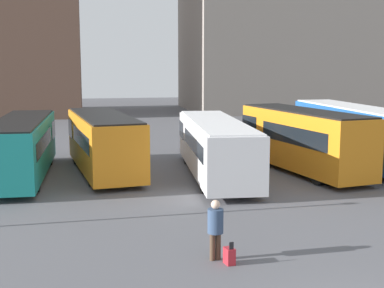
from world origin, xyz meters
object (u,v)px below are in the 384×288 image
Objects in this scene: bus_2 at (215,146)px; suitcase at (229,256)px; bus_0 at (22,146)px; bus_1 at (103,141)px; bus_4 at (355,132)px; traveler at (215,225)px; bus_3 at (302,138)px.

suitcase is at bearing 172.62° from bus_2.
bus_0 is 4.13m from bus_1.
bus_4 is 17.91× the size of suitcase.
bus_0 reaches higher than suitcase.
bus_2 is 16.57× the size of suitcase.
suitcase is (7.17, -13.54, -1.38)m from bus_0.
bus_1 is 0.85× the size of bus_2.
bus_0 is 15.39m from suitcase.
bus_4 reaches higher than bus_1.
bus_1 is 13.89m from traveler.
bus_4 is at bearing -86.88° from bus_0.
bus_0 is at bearing 75.01° from bus_3.
traveler is at bearing -176.07° from bus_1.
traveler is at bearing -150.84° from bus_0.
bus_1 is at bearing 2.74° from suitcase.
bus_3 is at bearing -107.54° from bus_1.
bus_1 is at bearing 90.42° from bus_4.
bus_4 is at bearing -50.30° from traveler.
bus_2 is 6.38× the size of traveler.
bus_3 is 4.46m from bus_4.
suitcase is (0.32, -0.40, -0.83)m from traveler.
bus_2 reaches higher than traveler.
bus_1 is 14.46m from bus_4.
bus_0 is 15.28× the size of suitcase.
bus_1 reaches higher than traveler.
bus_0 is at bearing 89.02° from bus_1.
bus_2 is at bearing 103.28° from bus_4.
bus_4 is 17.98m from traveler.
bus_3 is 14.29m from suitcase.
bus_2 is 1.17× the size of bus_3.
bus_3 is at bearing -83.43° from bus_2.
bus_3 is 14.05m from traveler.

